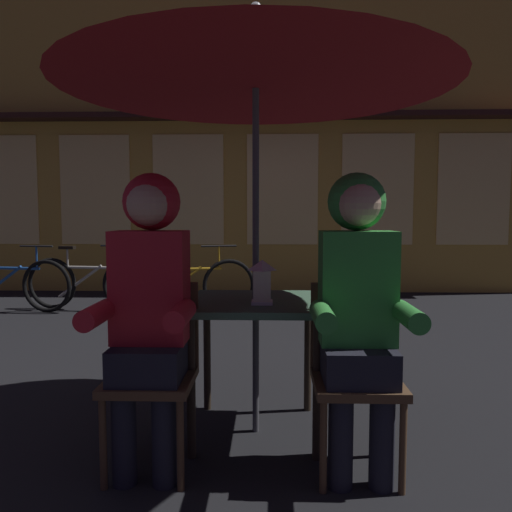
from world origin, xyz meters
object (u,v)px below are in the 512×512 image
Objects in this scene: cafe_table at (256,318)px; bicycle_third at (188,285)px; lantern at (262,281)px; person_left_hooded at (149,292)px; chair_left at (153,364)px; person_right_hooded at (358,293)px; patio_umbrella at (256,52)px; bicycle_nearest at (9,284)px; chair_right at (355,366)px; bicycle_second at (89,283)px.

bicycle_third is (-0.94, 3.35, -0.29)m from cafe_table.
person_left_hooded reaches higher than lantern.
cafe_table is 0.62m from chair_left.
chair_left is 1.03m from person_right_hooded.
patio_umbrella is 4.97m from bicycle_nearest.
chair_right is (0.44, -0.25, -0.37)m from lantern.
bicycle_nearest is 0.98m from bicycle_second.
cafe_table is 0.44× the size of bicycle_nearest.
cafe_table is 0.44× the size of bicycle_second.
lantern reaches higher than cafe_table.
person_left_hooded is (-0.48, -0.43, -1.21)m from patio_umbrella.
chair_right is 3.98m from bicycle_third.
bicycle_second is at bearing 122.37° from cafe_table.
bicycle_nearest is (-3.20, 3.40, -0.29)m from cafe_table.
chair_left is 0.52× the size of bicycle_nearest.
bicycle_second is (0.97, 0.11, 0.00)m from bicycle_nearest.
cafe_table is 0.45× the size of bicycle_third.
bicycle_third is (-0.46, 3.77, -0.50)m from person_left_hooded.
person_left_hooded is at bearing -176.61° from chair_right.
chair_left reaches higher than bicycle_nearest.
lantern is 0.17× the size of person_right_hooded.
patio_umbrella is 1.38× the size of bicycle_nearest.
bicycle_third is (2.26, -0.06, 0.00)m from bicycle_nearest.
person_right_hooded is (0.96, -0.06, 0.36)m from chair_left.
bicycle_second is at bearing 122.37° from patio_umbrella.
bicycle_second is at bearing 121.96° from lantern.
person_left_hooded is 1.00× the size of person_right_hooded.
person_right_hooded is (0.00, -0.06, 0.36)m from chair_right.
patio_umbrella is at bearing 138.43° from person_right_hooded.
bicycle_nearest and bicycle_third have the same top height.
cafe_table is 0.53× the size of person_left_hooded.
cafe_table is 0.67m from person_left_hooded.
person_left_hooded is 0.84× the size of bicycle_nearest.
bicycle_second is at bearing 124.89° from chair_right.
patio_umbrella is 3.88m from bicycle_third.
bicycle_nearest is at bearing 134.28° from chair_right.
patio_umbrella is 2.66× the size of chair_right.
lantern is (0.04, -0.12, 0.22)m from cafe_table.
person_right_hooded is 5.33m from bicycle_nearest.
patio_umbrella is at bearing 107.58° from lantern.
chair_right reaches higher than bicycle_nearest.
cafe_table is 0.25m from lantern.
chair_left is (-0.52, -0.25, -0.37)m from lantern.
bicycle_second is 1.02× the size of bicycle_third.
bicycle_nearest is (-3.20, 3.40, -1.71)m from patio_umbrella.
person_right_hooded is at bearing -34.95° from lantern.
chair_right is 0.62× the size of person_left_hooded.
patio_umbrella reaches higher than chair_right.
patio_umbrella reaches higher than cafe_table.
chair_right is at bearing -69.08° from bicycle_third.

